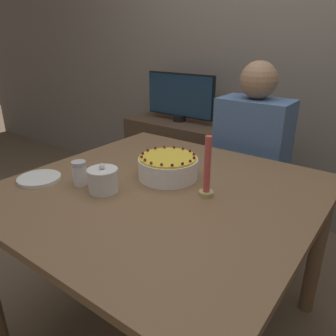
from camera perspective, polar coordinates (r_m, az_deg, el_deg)
name	(u,v)px	position (r m, az deg, el deg)	size (l,w,h in m)	color
ground_plane	(162,323)	(1.80, -1.05, -25.35)	(12.00, 12.00, 0.00)	brown
wall_behind	(289,39)	(2.47, 20.36, 20.29)	(8.00, 0.05, 2.60)	slate
dining_table	(161,210)	(1.40, -1.23, -7.40)	(1.20, 1.18, 0.74)	brown
cake	(168,167)	(1.42, 0.00, 0.15)	(0.26, 0.26, 0.11)	white
sugar_bowl	(103,180)	(1.32, -11.24, -2.07)	(0.12, 0.12, 0.12)	silver
sugar_shaker	(79,173)	(1.40, -15.16, -0.85)	(0.06, 0.06, 0.10)	white
plate_stack	(39,179)	(1.51, -21.51, -1.75)	(0.18, 0.18, 0.02)	silver
candle	(207,173)	(1.25, 6.81, -0.86)	(0.06, 0.06, 0.24)	tan
person_man_blue_shirt	(249,178)	(2.04, 13.88, -1.70)	(0.40, 0.34, 1.20)	#473D33
side_cabinet	(179,161)	(2.74, 1.88, 1.16)	(0.83, 0.41, 0.69)	#4C3828
tv_monitor	(180,96)	(2.60, 2.07, 12.36)	(0.61, 0.10, 0.37)	black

